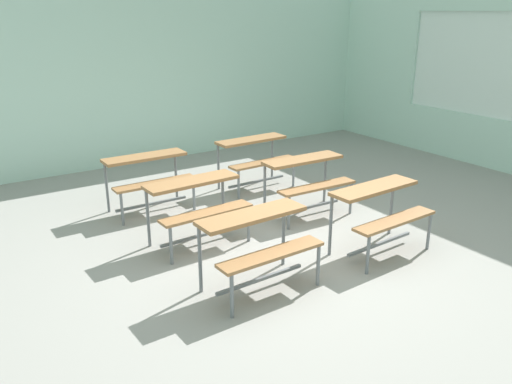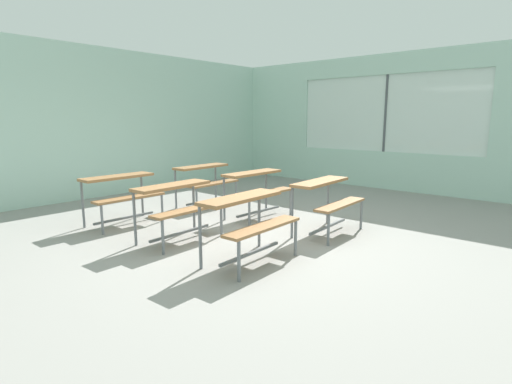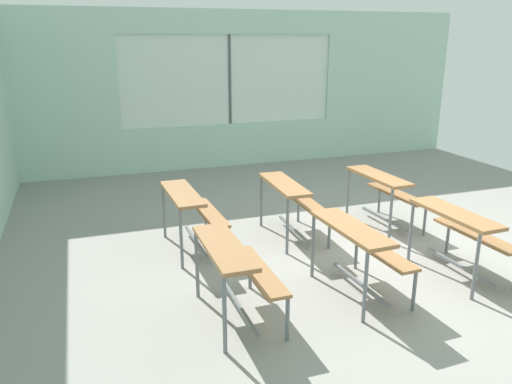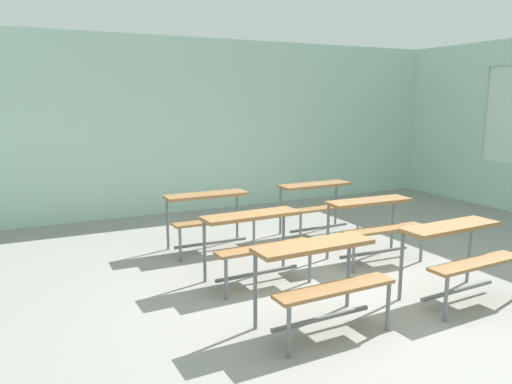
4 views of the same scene
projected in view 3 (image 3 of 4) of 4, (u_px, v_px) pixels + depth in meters
ground at (392, 260)px, 5.99m from camera, size 10.00×9.00×0.05m
wall_right at (260, 92)px, 10.12m from camera, size 0.12×9.00×3.00m
desk_bench_r0c0 at (462, 226)px, 5.40m from camera, size 1.12×0.62×0.74m
desk_bench_r0c1 at (384, 187)px, 6.83m from camera, size 1.13×0.64×0.74m
desk_bench_r1c0 at (360, 241)px, 5.00m from camera, size 1.12×0.63×0.74m
desk_bench_r1c1 at (292, 195)px, 6.46m from camera, size 1.12×0.62×0.74m
desk_bench_r2c0 at (236, 262)px, 4.55m from camera, size 1.10×0.59×0.74m
desk_bench_r2c1 at (192, 205)px, 6.08m from camera, size 1.11×0.62×0.74m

